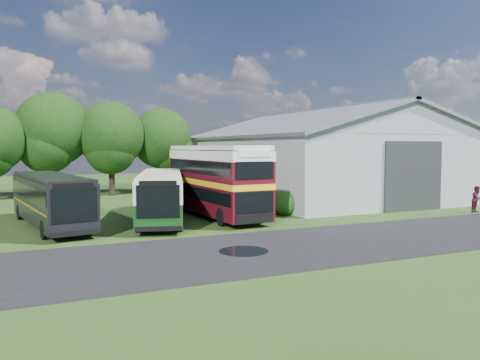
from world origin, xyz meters
name	(u,v)px	position (x,y,z in m)	size (l,w,h in m)	color
ground	(246,237)	(0.00, 0.00, 0.00)	(120.00, 120.00, 0.00)	#1E3B12
asphalt_road	(329,243)	(3.00, -3.00, 0.00)	(60.00, 8.00, 0.02)	black
puddle	(244,252)	(-1.50, -3.00, 0.00)	(2.20, 2.20, 0.01)	black
storage_shed	(319,151)	(15.00, 15.98, 4.17)	(18.80, 24.80, 8.15)	gray
tree_mid	(53,129)	(-8.00, 24.80, 6.18)	(6.80, 6.80, 9.60)	black
tree_right_a	(111,135)	(-3.00, 23.80, 5.69)	(6.26, 6.26, 8.83)	black
tree_right_b	(161,138)	(2.00, 24.60, 5.44)	(5.98, 5.98, 8.45)	black
shrub_front	(284,215)	(5.60, 6.00, 0.00)	(1.70, 1.70, 1.70)	#194714
shrub_mid	(270,211)	(5.60, 8.00, 0.00)	(1.60, 1.60, 1.60)	#194714
shrub_back	(258,208)	(5.60, 10.00, 0.00)	(1.80, 1.80, 1.80)	#194714
bus_green_single	(161,195)	(-2.62, 6.91, 1.61)	(5.47, 11.23, 3.02)	black
bus_maroon_double	(216,181)	(1.14, 7.25, 2.33)	(3.25, 10.99, 4.68)	black
bus_dark_single	(51,199)	(-8.96, 7.42, 1.59)	(4.24, 11.07, 2.98)	black
visitor_b	(477,199)	(18.44, 1.42, 0.93)	(0.90, 0.70, 1.86)	#39121E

